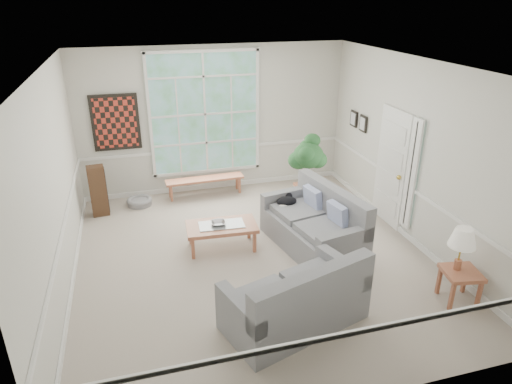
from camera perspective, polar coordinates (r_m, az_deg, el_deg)
The scene contains 24 objects.
floor at distance 7.41m, azimuth -0.33°, elevation -8.18°, with size 5.50×6.00×0.01m, color #A6998C.
ceiling at distance 6.36m, azimuth -0.39°, elevation 15.48°, with size 5.50×6.00×0.02m, color white.
wall_back at distance 9.53m, azimuth -5.20°, elevation 8.95°, with size 5.50×0.02×3.00m, color silver.
wall_front at distance 4.24m, azimuth 10.65°, elevation -11.35°, with size 5.50×0.02×3.00m, color silver.
wall_left at distance 6.62m, azimuth -23.96°, elevation 0.22°, with size 0.02×6.00×3.00m, color silver.
wall_right at distance 7.88m, azimuth 19.36°, elevation 4.53°, with size 0.02×6.00×3.00m, color silver.
window_back at distance 9.43m, azimuth -6.40°, elevation 9.67°, with size 2.30×0.08×2.40m, color white.
entry_door at distance 8.47m, azimuth 16.51°, elevation 2.96°, with size 0.08×0.90×2.10m, color white.
door_sidelight at distance 7.95m, azimuth 18.91°, elevation 2.06°, with size 0.08×0.26×1.90m, color white.
wall_art at distance 9.32m, azimuth -17.14°, elevation 8.29°, with size 0.90×0.06×1.10m, color maroon.
wall_frame_near at distance 9.27m, azimuth 13.20°, elevation 8.31°, with size 0.04×0.26×0.32m, color black.
wall_frame_far at distance 9.61m, azimuth 12.08°, elevation 8.95°, with size 0.04×0.26×0.32m, color black.
loveseat_right at distance 7.50m, azimuth 7.11°, elevation -3.49°, with size 0.97×1.87×1.01m, color gray.
loveseat_front at distance 5.86m, azimuth 4.86°, elevation -12.25°, with size 1.77×0.92×0.96m, color gray.
coffee_table at distance 7.58m, azimuth -4.28°, elevation -5.56°, with size 1.14×0.62×0.43m, color #AA5F42.
pewter_bowl at distance 7.47m, azimuth -4.73°, elevation -3.88°, with size 0.29×0.29×0.07m, color #A0A0A6.
window_bench at distance 9.58m, azimuth -6.38°, elevation 0.67°, with size 1.61×0.31×0.38m, color #AA5F42.
end_table at distance 9.01m, azimuth 6.52°, elevation -0.56°, with size 0.47×0.47×0.47m, color #AA5F42.
houseplant at distance 8.64m, azimuth 6.53°, elevation 3.81°, with size 0.61×0.61×1.05m, color #235429, non-canonical shape.
side_table at distance 6.92m, azimuth 24.01°, elevation -10.68°, with size 0.47×0.47×0.48m, color #AA5F42.
table_lamp at distance 6.67m, azimuth 24.22°, elevation -6.53°, with size 0.36×0.36×0.61m, color white, non-canonical shape.
pet_bed at distance 9.41m, azimuth -14.35°, elevation -1.16°, with size 0.49×0.49×0.14m, color slate.
floor_speaker at distance 9.07m, azimuth -19.14°, elevation 0.15°, with size 0.30×0.24×0.98m, color #432B1A.
cat at distance 7.90m, azimuth 3.84°, elevation -1.11°, with size 0.36×0.26×0.17m, color black.
Camera 1 is at (-1.66, -6.07, 3.91)m, focal length 32.00 mm.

